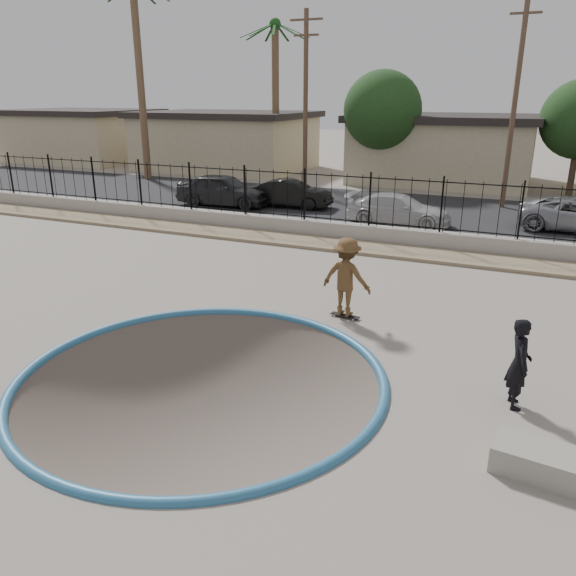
% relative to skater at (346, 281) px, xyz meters
% --- Properties ---
extents(ground, '(120.00, 120.00, 2.20)m').
position_rel_skater_xyz_m(ground, '(-1.52, 9.00, -2.03)').
color(ground, gray).
rests_on(ground, ground).
extents(bowl_pit, '(6.84, 6.84, 1.80)m').
position_rel_skater_xyz_m(bowl_pit, '(-1.52, -4.00, -0.93)').
color(bowl_pit, '#53483F').
rests_on(bowl_pit, ground).
extents(coping_ring, '(7.04, 7.04, 0.20)m').
position_rel_skater_xyz_m(coping_ring, '(-1.52, -4.00, -0.93)').
color(coping_ring, '#2A638A').
rests_on(coping_ring, ground).
extents(rock_strip, '(42.00, 1.60, 0.11)m').
position_rel_skater_xyz_m(rock_strip, '(-1.52, 6.20, -0.88)').
color(rock_strip, '#958661').
rests_on(rock_strip, ground).
extents(retaining_wall, '(42.00, 0.45, 0.60)m').
position_rel_skater_xyz_m(retaining_wall, '(-1.52, 7.30, -0.63)').
color(retaining_wall, gray).
rests_on(retaining_wall, ground).
extents(fence, '(40.00, 0.04, 1.80)m').
position_rel_skater_xyz_m(fence, '(-1.52, 7.30, 0.57)').
color(fence, black).
rests_on(fence, retaining_wall).
extents(street, '(90.00, 8.00, 0.04)m').
position_rel_skater_xyz_m(street, '(-1.52, 14.00, -0.91)').
color(street, black).
rests_on(street, ground).
extents(house_west_far, '(10.60, 8.60, 3.90)m').
position_rel_skater_xyz_m(house_west_far, '(-29.52, 23.50, 1.04)').
color(house_west_far, tan).
rests_on(house_west_far, ground).
extents(house_west, '(11.60, 8.60, 3.90)m').
position_rel_skater_xyz_m(house_west, '(-16.52, 23.50, 1.04)').
color(house_west, tan).
rests_on(house_west, ground).
extents(house_center, '(10.60, 8.60, 3.90)m').
position_rel_skater_xyz_m(house_center, '(-1.52, 23.50, 1.04)').
color(house_center, tan).
rests_on(house_center, ground).
extents(palm_left, '(2.30, 2.30, 11.30)m').
position_rel_skater_xyz_m(palm_left, '(-18.52, 17.00, 7.02)').
color(palm_left, brown).
rests_on(palm_left, ground).
extents(palm_mid, '(2.30, 2.30, 9.30)m').
position_rel_skater_xyz_m(palm_mid, '(-11.52, 21.00, 5.75)').
color(palm_mid, brown).
rests_on(palm_mid, ground).
extents(utility_pole_left, '(1.70, 0.24, 9.00)m').
position_rel_skater_xyz_m(utility_pole_left, '(-7.52, 16.00, 3.77)').
color(utility_pole_left, '#473323').
rests_on(utility_pole_left, ground).
extents(utility_pole_mid, '(1.70, 0.24, 9.50)m').
position_rel_skater_xyz_m(utility_pole_mid, '(2.48, 16.00, 4.02)').
color(utility_pole_mid, '#473323').
rests_on(utility_pole_mid, ground).
extents(street_tree_left, '(4.32, 4.32, 6.36)m').
position_rel_skater_xyz_m(street_tree_left, '(-4.52, 20.00, 3.26)').
color(street_tree_left, '#473323').
rests_on(street_tree_left, ground).
extents(skater, '(1.28, 0.83, 1.87)m').
position_rel_skater_xyz_m(skater, '(0.00, 0.00, 0.00)').
color(skater, brown).
rests_on(skater, ground).
extents(skateboard, '(0.74, 0.27, 0.06)m').
position_rel_skater_xyz_m(skateboard, '(-0.00, -0.00, -0.88)').
color(skateboard, black).
rests_on(skateboard, ground).
extents(videographer, '(0.52, 0.66, 1.60)m').
position_rel_skater_xyz_m(videographer, '(3.92, -2.66, -0.13)').
color(videographer, black).
rests_on(videographer, ground).
extents(concrete_ledge, '(1.68, 0.91, 0.40)m').
position_rel_skater_xyz_m(concrete_ledge, '(4.51, -4.50, -0.73)').
color(concrete_ledge, gray).
rests_on(concrete_ledge, ground).
extents(car_a, '(4.57, 2.16, 1.51)m').
position_rel_skater_xyz_m(car_a, '(-9.64, 11.03, -0.14)').
color(car_a, '#232326').
rests_on(car_a, street).
extents(car_b, '(3.93, 1.64, 1.26)m').
position_rel_skater_xyz_m(car_b, '(-6.62, 12.00, -0.27)').
color(car_b, black).
rests_on(car_b, street).
extents(car_c, '(4.22, 1.77, 1.22)m').
position_rel_skater_xyz_m(car_c, '(-1.15, 10.40, -0.29)').
color(car_c, '#B9B8BB').
rests_on(car_c, street).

